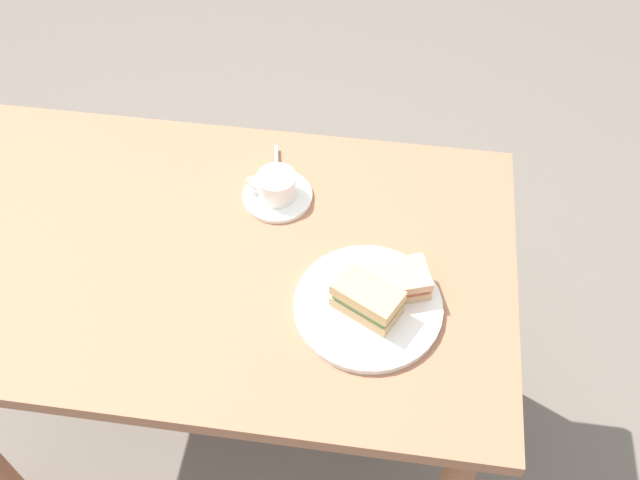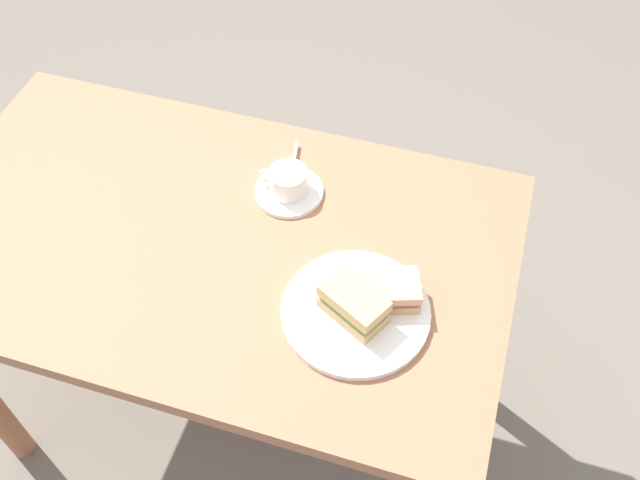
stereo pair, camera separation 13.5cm
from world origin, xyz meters
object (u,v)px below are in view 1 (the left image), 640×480
sandwich_plate (368,306)px  spoon (277,167)px  coffee_saucer (278,196)px  dining_table (214,287)px  sandwich_back (390,282)px  sandwich_front (367,299)px  coffee_cup (276,185)px

sandwich_plate → spoon: (0.22, -0.32, 0.01)m
spoon → coffee_saucer: bearing=101.3°
dining_table → sandwich_back: sandwich_back is taller
dining_table → sandwich_plate: size_ratio=4.40×
sandwich_front → sandwich_plate: bearing=-104.8°
sandwich_plate → spoon: bearing=-54.7°
dining_table → sandwich_front: 0.37m
coffee_saucer → coffee_cup: (0.00, -0.00, 0.03)m
sandwich_back → coffee_saucer: (0.25, -0.21, -0.03)m
dining_table → coffee_saucer: bearing=-125.9°
sandwich_front → coffee_cup: bearing=-50.6°
sandwich_front → coffee_cup: (0.21, -0.25, -0.01)m
sandwich_plate → coffee_saucer: sandwich_plate is taller
coffee_cup → spoon: (0.01, -0.07, -0.03)m
sandwich_back → spoon: bearing=-47.2°
sandwich_back → coffee_cup: 0.32m
sandwich_plate → sandwich_back: 0.06m
dining_table → sandwich_back: (-0.36, 0.05, 0.16)m
spoon → sandwich_plate: bearing=125.3°
sandwich_back → coffee_cup: (0.25, -0.21, 0.00)m
sandwich_plate → coffee_cup: (0.21, -0.24, 0.03)m
sandwich_front → spoon: sandwich_front is taller
sandwich_plate → coffee_saucer: (0.21, -0.24, -0.00)m
sandwich_plate → coffee_cup: 0.33m
dining_table → sandwich_plate: (-0.32, 0.09, 0.13)m
sandwich_back → coffee_saucer: sandwich_back is taller
coffee_saucer → sandwich_plate: bearing=130.7°
dining_table → sandwich_front: sandwich_front is taller
sandwich_front → spoon: 0.40m
coffee_saucer → sandwich_front: bearing=129.2°
sandwich_plate → sandwich_front: 0.04m
coffee_cup → spoon: coffee_cup is taller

